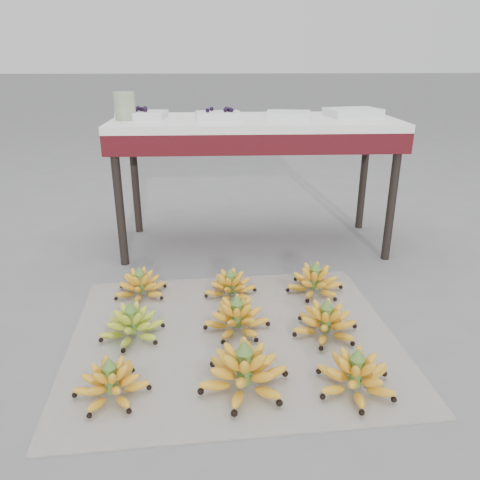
{
  "coord_description": "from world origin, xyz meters",
  "views": [
    {
      "loc": [
        -0.17,
        -1.64,
        1.02
      ],
      "look_at": [
        -0.08,
        0.19,
        0.3
      ],
      "focal_mm": 35.0,
      "sensor_mm": 36.0,
      "label": 1
    }
  ],
  "objects_px": {
    "tray_right": "(288,115)",
    "glass_jar": "(125,106)",
    "bunch_front_left": "(111,383)",
    "bunch_mid_center": "(237,318)",
    "bunch_back_center": "(231,287)",
    "tray_far_right": "(353,113)",
    "bunch_back_left": "(141,286)",
    "newspaper_mat": "(233,337)",
    "bunch_front_right": "(356,376)",
    "tray_far_left": "(142,115)",
    "tray_left": "(219,115)",
    "bunch_mid_left": "(132,325)",
    "bunch_front_center": "(244,372)",
    "vendor_table": "(254,134)",
    "bunch_mid_right": "(326,322)",
    "bunch_back_right": "(315,282)"
  },
  "relations": [
    {
      "from": "tray_right",
      "to": "glass_jar",
      "type": "height_order",
      "value": "glass_jar"
    },
    {
      "from": "bunch_front_left",
      "to": "bunch_mid_center",
      "type": "relative_size",
      "value": 1.02
    },
    {
      "from": "bunch_back_center",
      "to": "tray_far_right",
      "type": "bearing_deg",
      "value": 49.39
    },
    {
      "from": "bunch_mid_center",
      "to": "bunch_back_left",
      "type": "xyz_separation_m",
      "value": [
        -0.42,
        0.31,
        -0.0
      ]
    },
    {
      "from": "newspaper_mat",
      "to": "bunch_front_right",
      "type": "relative_size",
      "value": 4.63
    },
    {
      "from": "tray_far_left",
      "to": "glass_jar",
      "type": "distance_m",
      "value": 0.1
    },
    {
      "from": "bunch_back_center",
      "to": "tray_left",
      "type": "relative_size",
      "value": 1.02
    },
    {
      "from": "newspaper_mat",
      "to": "bunch_mid_left",
      "type": "distance_m",
      "value": 0.4
    },
    {
      "from": "bunch_mid_left",
      "to": "glass_jar",
      "type": "height_order",
      "value": "glass_jar"
    },
    {
      "from": "newspaper_mat",
      "to": "bunch_front_center",
      "type": "bearing_deg",
      "value": -85.46
    },
    {
      "from": "bunch_mid_left",
      "to": "tray_right",
      "type": "height_order",
      "value": "tray_right"
    },
    {
      "from": "bunch_mid_center",
      "to": "vendor_table",
      "type": "distance_m",
      "value": 1.1
    },
    {
      "from": "newspaper_mat",
      "to": "bunch_front_right",
      "type": "xyz_separation_m",
      "value": [
        0.38,
        -0.33,
        0.06
      ]
    },
    {
      "from": "bunch_back_center",
      "to": "bunch_mid_right",
      "type": "bearing_deg",
      "value": -38.2
    },
    {
      "from": "bunch_mid_left",
      "to": "vendor_table",
      "type": "xyz_separation_m",
      "value": [
        0.54,
        0.95,
        0.58
      ]
    },
    {
      "from": "bunch_back_right",
      "to": "tray_far_right",
      "type": "relative_size",
      "value": 1.05
    },
    {
      "from": "tray_far_right",
      "to": "glass_jar",
      "type": "bearing_deg",
      "value": -176.23
    },
    {
      "from": "vendor_table",
      "to": "bunch_mid_left",
      "type": "bearing_deg",
      "value": -119.64
    },
    {
      "from": "tray_right",
      "to": "tray_left",
      "type": "bearing_deg",
      "value": -176.79
    },
    {
      "from": "vendor_table",
      "to": "tray_left",
      "type": "relative_size",
      "value": 6.13
    },
    {
      "from": "bunch_front_right",
      "to": "bunch_mid_center",
      "type": "bearing_deg",
      "value": 136.36
    },
    {
      "from": "bunch_back_right",
      "to": "tray_right",
      "type": "relative_size",
      "value": 1.28
    },
    {
      "from": "bunch_mid_center",
      "to": "glass_jar",
      "type": "height_order",
      "value": "glass_jar"
    },
    {
      "from": "bunch_front_left",
      "to": "tray_far_left",
      "type": "height_order",
      "value": "tray_far_left"
    },
    {
      "from": "bunch_mid_center",
      "to": "tray_far_left",
      "type": "distance_m",
      "value": 1.24
    },
    {
      "from": "bunch_mid_left",
      "to": "tray_far_left",
      "type": "distance_m",
      "value": 1.18
    },
    {
      "from": "tray_far_right",
      "to": "bunch_back_center",
      "type": "bearing_deg",
      "value": -135.13
    },
    {
      "from": "bunch_mid_left",
      "to": "tray_right",
      "type": "xyz_separation_m",
      "value": [
        0.72,
        0.95,
        0.68
      ]
    },
    {
      "from": "bunch_back_right",
      "to": "tray_left",
      "type": "relative_size",
      "value": 1.33
    },
    {
      "from": "bunch_front_center",
      "to": "bunch_front_right",
      "type": "xyz_separation_m",
      "value": [
        0.36,
        -0.03,
        -0.01
      ]
    },
    {
      "from": "newspaper_mat",
      "to": "tray_far_right",
      "type": "height_order",
      "value": "tray_far_right"
    },
    {
      "from": "bunch_back_left",
      "to": "vendor_table",
      "type": "relative_size",
      "value": 0.18
    },
    {
      "from": "bunch_mid_center",
      "to": "glass_jar",
      "type": "distance_m",
      "value": 1.26
    },
    {
      "from": "bunch_mid_center",
      "to": "bunch_back_right",
      "type": "relative_size",
      "value": 0.81
    },
    {
      "from": "tray_far_right",
      "to": "glass_jar",
      "type": "distance_m",
      "value": 1.21
    },
    {
      "from": "bunch_back_left",
      "to": "bunch_front_left",
      "type": "bearing_deg",
      "value": -99.44
    },
    {
      "from": "bunch_mid_left",
      "to": "glass_jar",
      "type": "relative_size",
      "value": 1.82
    },
    {
      "from": "bunch_mid_left",
      "to": "tray_right",
      "type": "relative_size",
      "value": 0.99
    },
    {
      "from": "newspaper_mat",
      "to": "bunch_mid_left",
      "type": "height_order",
      "value": "bunch_mid_left"
    },
    {
      "from": "bunch_back_center",
      "to": "glass_jar",
      "type": "distance_m",
      "value": 1.08
    },
    {
      "from": "bunch_front_right",
      "to": "bunch_mid_center",
      "type": "distance_m",
      "value": 0.53
    },
    {
      "from": "bunch_back_center",
      "to": "vendor_table",
      "type": "height_order",
      "value": "vendor_table"
    },
    {
      "from": "bunch_back_right",
      "to": "bunch_mid_right",
      "type": "bearing_deg",
      "value": -76.04
    },
    {
      "from": "tray_far_left",
      "to": "bunch_front_right",
      "type": "bearing_deg",
      "value": -57.89
    },
    {
      "from": "bunch_back_left",
      "to": "vendor_table",
      "type": "height_order",
      "value": "vendor_table"
    },
    {
      "from": "bunch_mid_center",
      "to": "bunch_back_center",
      "type": "xyz_separation_m",
      "value": [
        -0.02,
        0.28,
        -0.0
      ]
    },
    {
      "from": "bunch_mid_center",
      "to": "vendor_table",
      "type": "xyz_separation_m",
      "value": [
        0.14,
        0.93,
        0.58
      ]
    },
    {
      "from": "bunch_back_left",
      "to": "tray_far_right",
      "type": "bearing_deg",
      "value": 20.92
    },
    {
      "from": "bunch_front_right",
      "to": "bunch_back_left",
      "type": "height_order",
      "value": "bunch_front_right"
    },
    {
      "from": "bunch_mid_center",
      "to": "bunch_back_left",
      "type": "relative_size",
      "value": 0.95
    }
  ]
}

